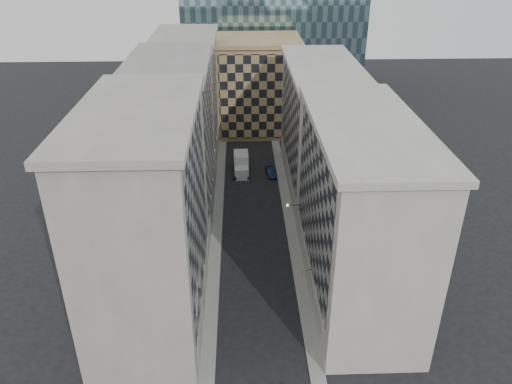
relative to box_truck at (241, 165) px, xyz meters
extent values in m
cube|color=gray|center=(-3.63, -16.81, -1.37)|extent=(1.50, 100.00, 0.15)
cube|color=gray|center=(6.87, -16.81, -1.37)|extent=(1.50, 100.00, 0.15)
cube|color=gray|center=(-9.38, -35.81, 10.06)|extent=(10.00, 22.00, 23.00)
cube|color=gray|center=(-4.50, -35.81, 11.56)|extent=(0.25, 19.36, 18.00)
cube|color=gray|center=(-4.58, -35.81, 0.16)|extent=(0.45, 21.12, 3.20)
cube|color=gray|center=(-9.38, -35.81, 21.91)|extent=(10.80, 22.80, 0.70)
cylinder|color=gray|center=(-4.73, -44.06, 0.76)|extent=(0.90, 0.90, 4.40)
cylinder|color=gray|center=(-4.73, -38.56, 0.76)|extent=(0.90, 0.90, 4.40)
cylinder|color=gray|center=(-4.73, -33.06, 0.76)|extent=(0.90, 0.90, 4.40)
cylinder|color=gray|center=(-4.73, -27.56, 0.76)|extent=(0.90, 0.90, 4.40)
cube|color=gray|center=(-9.38, -13.81, 9.56)|extent=(10.00, 22.00, 22.00)
cube|color=gray|center=(-4.50, -13.81, 11.06)|extent=(0.25, 19.36, 17.00)
cube|color=gray|center=(-4.58, -13.81, 0.16)|extent=(0.45, 21.12, 3.20)
cube|color=gray|center=(-9.38, -13.81, 20.91)|extent=(10.80, 22.80, 0.70)
cylinder|color=gray|center=(-4.73, -22.06, 0.76)|extent=(0.90, 0.90, 4.40)
cylinder|color=gray|center=(-4.73, -16.56, 0.76)|extent=(0.90, 0.90, 4.40)
cylinder|color=gray|center=(-4.73, -11.06, 0.76)|extent=(0.90, 0.90, 4.40)
cylinder|color=gray|center=(-4.73, -5.56, 0.76)|extent=(0.90, 0.90, 4.40)
cube|color=gray|center=(-9.38, 8.19, 9.06)|extent=(10.00, 22.00, 21.00)
cube|color=gray|center=(-4.50, 8.19, 10.56)|extent=(0.25, 19.36, 16.00)
cube|color=gray|center=(-4.58, 8.19, 0.16)|extent=(0.45, 21.12, 3.20)
cube|color=gray|center=(-9.38, 8.19, 19.91)|extent=(10.80, 22.80, 0.70)
cylinder|color=gray|center=(-4.73, -0.06, 0.76)|extent=(0.90, 0.90, 4.40)
cylinder|color=gray|center=(-4.73, 5.44, 0.76)|extent=(0.90, 0.90, 4.40)
cylinder|color=gray|center=(-4.73, 10.94, 0.76)|extent=(0.90, 0.90, 4.40)
cylinder|color=gray|center=(-4.73, 16.44, 0.76)|extent=(0.90, 0.90, 4.40)
cube|color=#A7A199|center=(12.62, -31.81, 8.56)|extent=(10.00, 26.00, 20.00)
cube|color=gray|center=(7.74, -31.81, 10.06)|extent=(0.25, 22.88, 15.00)
cube|color=#A7A199|center=(7.82, -31.81, 0.16)|extent=(0.45, 24.96, 3.20)
cube|color=#A7A199|center=(12.62, -31.81, 18.91)|extent=(10.80, 26.80, 0.70)
cylinder|color=#A7A199|center=(7.97, -42.21, 0.76)|extent=(0.90, 0.90, 4.40)
cylinder|color=#A7A199|center=(7.97, -37.01, 0.76)|extent=(0.90, 0.90, 4.40)
cylinder|color=#A7A199|center=(7.97, -31.81, 0.76)|extent=(0.90, 0.90, 4.40)
cylinder|color=#A7A199|center=(7.97, -26.61, 0.76)|extent=(0.90, 0.90, 4.40)
cylinder|color=#A7A199|center=(7.97, -21.41, 0.76)|extent=(0.90, 0.90, 4.40)
cube|color=#A7A199|center=(12.62, -4.81, 8.06)|extent=(10.00, 28.00, 19.00)
cube|color=gray|center=(7.74, -4.81, 9.56)|extent=(0.25, 24.64, 14.00)
cube|color=#A7A199|center=(7.82, -4.81, 0.16)|extent=(0.45, 26.88, 3.20)
cube|color=#A7A199|center=(12.62, -4.81, 17.91)|extent=(10.80, 28.80, 0.70)
cube|color=#9E7F54|center=(3.62, 21.19, 7.56)|extent=(16.00, 14.00, 18.00)
cube|color=tan|center=(3.62, 14.09, 7.56)|extent=(15.20, 0.25, 16.50)
cube|color=#9E7F54|center=(3.62, 21.19, 16.96)|extent=(16.80, 14.80, 0.80)
cube|color=#2C2722|center=(1.62, 35.19, 12.56)|extent=(6.00, 6.00, 28.00)
cylinder|color=gray|center=(-4.28, -42.81, 6.56)|extent=(0.10, 2.33, 2.33)
cylinder|color=gray|center=(-4.28, -38.81, 6.56)|extent=(0.10, 2.33, 2.33)
cylinder|color=black|center=(6.72, -22.81, 4.76)|extent=(1.80, 0.08, 0.08)
sphere|color=#FFE5B2|center=(5.82, -22.81, 4.76)|extent=(0.36, 0.36, 0.36)
cube|color=silver|center=(0.04, -2.01, -0.48)|extent=(2.40, 2.61, 1.92)
cube|color=silver|center=(-0.02, 0.76, 0.21)|extent=(2.53, 3.89, 3.31)
cylinder|color=black|center=(-1.01, -2.89, -0.96)|extent=(0.34, 0.97, 0.96)
cylinder|color=black|center=(1.13, -2.84, -0.96)|extent=(0.34, 0.97, 0.96)
cylinder|color=black|center=(-1.11, 2.02, -0.96)|extent=(0.34, 0.97, 0.96)
cylinder|color=black|center=(1.03, 2.06, -0.96)|extent=(0.34, 0.97, 0.96)
imported|color=#101E3D|center=(5.05, -1.36, -0.78)|extent=(1.92, 4.13, 1.31)
cylinder|color=black|center=(7.22, -33.85, 2.72)|extent=(0.71, 0.26, 0.06)
cube|color=tan|center=(6.52, -33.85, 2.36)|extent=(0.23, 0.62, 0.63)
camera|label=1|loc=(-0.13, -78.35, 36.28)|focal=35.00mm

